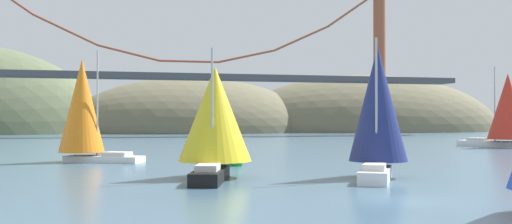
{
  "coord_description": "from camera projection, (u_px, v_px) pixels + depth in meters",
  "views": [
    {
      "loc": [
        -11.73,
        -22.26,
        3.67
      ],
      "look_at": [
        0.0,
        29.53,
        4.42
      ],
      "focal_mm": 37.91,
      "sensor_mm": 36.0,
      "label": 1
    }
  ],
  "objects": [
    {
      "name": "channel_buoy",
      "position": [
        236.0,
        161.0,
        42.8
      ],
      "size": [
        1.1,
        1.1,
        2.64
      ],
      "color": "green",
      "rests_on": "ground_plane"
    },
    {
      "name": "ground_plane",
      "position": [
        401.0,
        201.0,
        24.25
      ],
      "size": [
        360.0,
        360.0,
        0.0
      ],
      "primitive_type": "plane",
      "color": "#426075"
    },
    {
      "name": "headland_center",
      "position": [
        193.0,
        132.0,
        157.01
      ],
      "size": [
        73.56,
        44.0,
        31.76
      ],
      "primitive_type": "ellipsoid",
      "color": "#6B664C",
      "rests_on": "ground_plane"
    },
    {
      "name": "sailboat_yellow_sail",
      "position": [
        215.0,
        117.0,
        34.0
      ],
      "size": [
        5.71,
        8.25,
        8.05
      ],
      "color": "black",
      "rests_on": "ground_plane"
    },
    {
      "name": "suspension_bridge",
      "position": [
        189.0,
        69.0,
        117.1
      ],
      "size": [
        125.29,
        6.0,
        34.24
      ],
      "color": "brown",
      "rests_on": "ground_plane"
    },
    {
      "name": "sailboat_navy_sail",
      "position": [
        378.0,
        108.0,
        34.11
      ],
      "size": [
        5.63,
        7.2,
        8.7
      ],
      "color": "white",
      "rests_on": "ground_plane"
    },
    {
      "name": "sailboat_orange_sail",
      "position": [
        84.0,
        109.0,
        46.91
      ],
      "size": [
        8.01,
        5.9,
        9.69
      ],
      "color": "white",
      "rests_on": "ground_plane"
    },
    {
      "name": "sailboat_scarlet_sail",
      "position": [
        507.0,
        109.0,
        71.03
      ],
      "size": [
        7.76,
        9.92,
        10.78
      ],
      "color": "white",
      "rests_on": "ground_plane"
    },
    {
      "name": "headland_right",
      "position": [
        368.0,
        131.0,
        169.15
      ],
      "size": [
        88.16,
        44.0,
        35.44
      ],
      "primitive_type": "ellipsoid",
      "color": "#6B664C",
      "rests_on": "ground_plane"
    }
  ]
}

